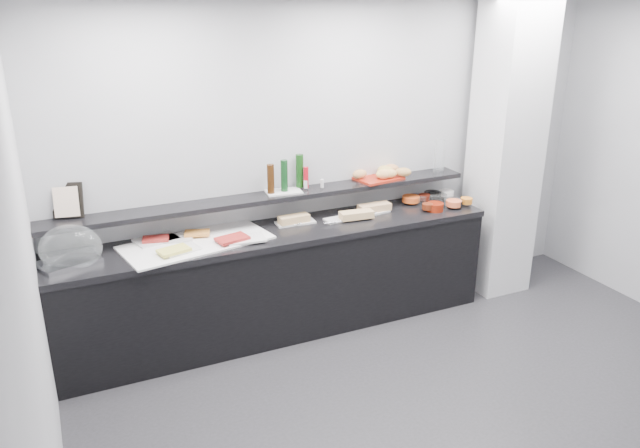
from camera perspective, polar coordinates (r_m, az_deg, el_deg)
name	(u,v)px	position (r m, az deg, el deg)	size (l,w,h in m)	color
ground	(471,423)	(4.49, 13.65, -17.29)	(5.00, 5.00, 0.00)	#2D2D30
back_wall	(341,158)	(5.43, 1.92, 6.01)	(5.00, 0.02, 2.70)	#AAADB1
column	(505,150)	(5.96, 16.58, 6.50)	(0.50, 0.50, 2.70)	silver
buffet_cabinet	(280,283)	(5.22, -3.65, -5.44)	(3.60, 0.60, 0.85)	black
counter_top	(279,233)	(5.04, -3.77, -0.84)	(3.62, 0.62, 0.05)	black
wall_shelf	(271,197)	(5.11, -4.53, 2.48)	(3.60, 0.25, 0.04)	black
cloche_base	(69,262)	(4.73, -21.96, -3.26)	(0.39, 0.26, 0.04)	#B9BBC0
cloche_dome	(71,248)	(4.69, -21.83, -2.07)	(0.43, 0.28, 0.34)	white
linen_runner	(196,242)	(4.86, -11.23, -1.66)	(1.11, 0.52, 0.01)	white
platter_meat_a	(156,240)	(4.94, -14.74, -1.38)	(0.31, 0.21, 0.01)	silver
food_meat_a	(156,239)	(4.90, -14.80, -1.32)	(0.19, 0.12, 0.02)	maroon
platter_salmon	(174,238)	(4.93, -13.20, -1.27)	(0.28, 0.19, 0.01)	silver
food_salmon	(197,233)	(4.95, -11.17, -0.81)	(0.19, 0.12, 0.02)	orange
platter_cheese	(181,249)	(4.71, -12.60, -2.28)	(0.26, 0.17, 0.01)	white
food_cheese	(174,250)	(4.66, -13.22, -2.35)	(0.22, 0.14, 0.02)	#E3D958
platter_meat_b	(246,239)	(4.83, -6.81, -1.34)	(0.30, 0.20, 0.01)	white
food_meat_b	(232,238)	(4.79, -8.03, -1.32)	(0.24, 0.15, 0.02)	maroon
sandwich_plate_left	(295,222)	(5.18, -2.28, 0.15)	(0.33, 0.14, 0.01)	silver
sandwich_food_left	(294,219)	(5.15, -2.40, 0.47)	(0.26, 0.10, 0.06)	tan
tongs_left	(301,223)	(5.13, -1.75, 0.11)	(0.01, 0.01, 0.16)	silver
sandwich_plate_mid	(343,219)	(5.26, 2.07, 0.50)	(0.31, 0.13, 0.01)	white
sandwich_food_mid	(357,215)	(5.25, 3.36, 0.85)	(0.28, 0.11, 0.06)	tan
tongs_mid	(333,222)	(5.14, 1.20, 0.15)	(0.01, 0.01, 0.16)	silver
sandwich_plate_right	(368,213)	(5.42, 4.39, 1.05)	(0.38, 0.16, 0.01)	silver
sandwich_food_right	(374,207)	(5.44, 4.99, 1.53)	(0.29, 0.11, 0.06)	tan
tongs_right	(373,213)	(5.37, 4.85, 0.99)	(0.01, 0.01, 0.16)	#ADB0B4
bowl_glass_fruit	(418,199)	(5.74, 8.91, 2.26)	(0.16, 0.16, 0.07)	silver
fill_glass_fruit	(411,199)	(5.70, 8.31, 2.29)	(0.16, 0.16, 0.05)	#E4571F
bowl_black_jam	(432,196)	(5.86, 10.24, 2.57)	(0.15, 0.15, 0.07)	black
fill_black_jam	(424,197)	(5.77, 9.52, 2.44)	(0.10, 0.10, 0.05)	#52160B
bowl_glass_cream	(437,198)	(5.80, 10.63, 2.35)	(0.18, 0.18, 0.07)	white
fill_glass_cream	(447,193)	(5.92, 11.49, 2.79)	(0.13, 0.13, 0.05)	white
bowl_red_jam	(435,207)	(5.56, 10.48, 1.55)	(0.14, 0.14, 0.07)	maroon
fill_red_jam	(428,206)	(5.52, 9.80, 1.59)	(0.09, 0.09, 0.05)	#5C1F0D
bowl_glass_salmon	(452,203)	(5.70, 12.01, 1.92)	(0.15, 0.15, 0.07)	white
fill_glass_salmon	(454,203)	(5.65, 12.14, 1.88)	(0.14, 0.14, 0.05)	orange
bowl_black_fruit	(456,205)	(5.66, 12.35, 1.75)	(0.11, 0.11, 0.07)	black
fill_black_fruit	(466,201)	(5.74, 13.24, 2.09)	(0.11, 0.11, 0.05)	orange
framed_print	(68,200)	(4.90, -22.08, 2.04)	(0.22, 0.02, 0.26)	black
print_art	(66,202)	(4.86, -22.19, 1.88)	(0.17, 0.00, 0.22)	beige
condiment_tray	(284,192)	(5.16, -3.35, 2.97)	(0.29, 0.18, 0.01)	white
bottle_green_a	(284,176)	(5.12, -3.29, 4.43)	(0.06, 0.06, 0.26)	#0F3716
bottle_brown	(271,179)	(5.08, -4.53, 4.13)	(0.06, 0.06, 0.24)	#351C09
bottle_green_b	(300,171)	(5.22, -1.87, 4.88)	(0.06, 0.06, 0.28)	#113C10
bottle_hot	(306,178)	(5.20, -1.29, 4.26)	(0.04, 0.04, 0.18)	red
shaker_salt	(306,184)	(5.21, -1.30, 3.66)	(0.04, 0.04, 0.07)	silver
shaker_pepper	(322,183)	(5.23, 0.19, 3.73)	(0.03, 0.03, 0.07)	silver
bread_tray	(378,178)	(5.54, 5.36, 4.19)	(0.39, 0.27, 0.02)	#A72312
bread_roll_nw	(360,174)	(5.46, 3.64, 4.57)	(0.14, 0.09, 0.08)	#C2854A
bread_roll_n	(383,170)	(5.61, 5.79, 4.93)	(0.12, 0.08, 0.08)	tan
bread_roll_ne	(391,169)	(5.67, 6.52, 5.06)	(0.14, 0.09, 0.08)	#C2804A
bread_roll_sw	(390,174)	(5.50, 6.43, 4.59)	(0.12, 0.08, 0.08)	tan
bread_roll_s	(384,175)	(5.47, 5.84, 4.52)	(0.12, 0.08, 0.08)	tan
bread_roll_se	(403,172)	(5.56, 7.60, 4.72)	(0.15, 0.09, 0.08)	#B38344
bread_roll_midw	(384,174)	(5.49, 5.84, 4.59)	(0.16, 0.10, 0.08)	#D6AF52
bread_roll_mide	(386,171)	(5.58, 6.02, 4.84)	(0.15, 0.10, 0.08)	tan
carafe	(439,156)	(5.80, 10.86, 6.11)	(0.10, 0.10, 0.30)	white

